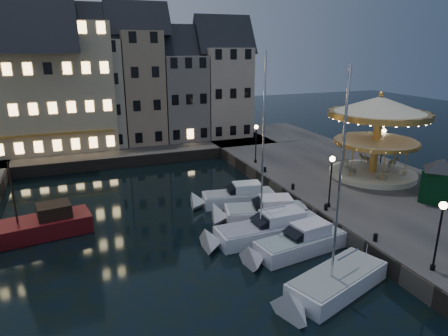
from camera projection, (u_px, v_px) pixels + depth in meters
name	position (u px, v px, depth m)	size (l,w,h in m)	color
ground	(251.00, 242.00, 28.68)	(160.00, 160.00, 0.00)	black
quay_east	(356.00, 185.00, 38.65)	(16.00, 56.00, 1.30)	#474442
quay_north	(102.00, 152.00, 50.72)	(44.00, 12.00, 1.30)	#474442
quaywall_e	(284.00, 195.00, 35.90)	(0.15, 44.00, 1.30)	#47423A
quaywall_n	(124.00, 162.00, 46.06)	(48.00, 0.15, 1.30)	#47423A
streetlamp_a	(440.00, 226.00, 21.95)	(0.44, 0.44, 4.17)	black
streetlamp_b	(331.00, 174.00, 30.87)	(0.44, 0.44, 4.17)	black
streetlamp_c	(256.00, 138.00, 42.91)	(0.44, 0.44, 4.17)	black
streetlamp_d	(383.00, 143.00, 41.00)	(0.44, 0.44, 4.17)	black
bollard_a	(375.00, 237.00, 26.02)	(0.30, 0.30, 0.57)	black
bollard_b	(326.00, 206.00, 30.92)	(0.30, 0.30, 0.57)	black
bollard_c	(293.00, 186.00, 35.39)	(0.30, 0.30, 0.57)	black
bollard_d	(265.00, 169.00, 40.29)	(0.30, 0.30, 0.57)	black
townhouse_nb	(43.00, 91.00, 48.20)	(6.16, 8.00, 13.80)	gray
townhouse_nc	(94.00, 85.00, 50.13)	(6.82, 8.00, 14.80)	#AEA38A
townhouse_nd	(140.00, 80.00, 51.96)	(5.50, 8.00, 15.80)	gray
townhouse_ne	(181.00, 90.00, 54.27)	(6.16, 8.00, 12.80)	gray
townhouse_nf	(223.00, 85.00, 56.20)	(6.82, 8.00, 13.80)	#B9A68F
hotel_corner	(41.00, 79.00, 47.77)	(17.60, 9.00, 16.80)	#C7B991
motorboat_a	(331.00, 285.00, 22.61)	(7.61, 4.70, 12.73)	silver
motorboat_b	(296.00, 244.00, 27.03)	(7.64, 3.19, 2.15)	silver
motorboat_c	(266.00, 230.00, 29.09)	(9.23, 2.64, 12.27)	silver
motorboat_d	(261.00, 213.00, 32.12)	(7.65, 4.20, 2.15)	white
motorboat_e	(234.00, 198.00, 35.33)	(7.42, 3.07, 2.15)	silver
red_fishing_boat	(37.00, 227.00, 29.44)	(8.28, 3.93, 6.09)	#5B0E13
carousel	(378.00, 121.00, 37.56)	(9.40, 9.40, 8.23)	beige
ticket_kiosk	(441.00, 173.00, 31.86)	(3.60, 3.60, 4.22)	black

